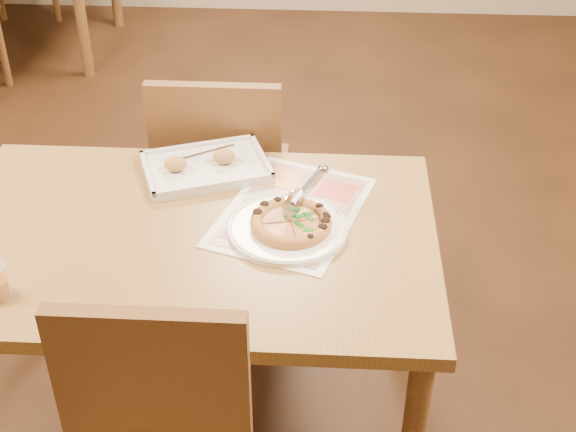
# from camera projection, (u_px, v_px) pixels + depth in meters

# --- Properties ---
(room) EXTENTS (7.00, 7.00, 7.00)m
(room) POSITION_uv_depth(u_px,v_px,m) (168.00, 0.00, 1.74)
(room) COLOR #321C0D
(room) RESTS_ON ground
(dining_table) EXTENTS (1.30, 0.85, 0.72)m
(dining_table) POSITION_uv_depth(u_px,v_px,m) (191.00, 258.00, 2.15)
(dining_table) COLOR olive
(dining_table) RESTS_ON ground
(chair_far) EXTENTS (0.42, 0.42, 0.47)m
(chair_far) POSITION_uv_depth(u_px,v_px,m) (221.00, 163.00, 2.68)
(chair_far) COLOR brown
(chair_far) RESTS_ON ground
(plate) EXTENTS (0.32, 0.32, 0.02)m
(plate) POSITION_uv_depth(u_px,v_px,m) (288.00, 229.00, 2.10)
(plate) COLOR white
(plate) RESTS_ON dining_table
(pizza) EXTENTS (0.22, 0.22, 0.03)m
(pizza) POSITION_uv_depth(u_px,v_px,m) (291.00, 223.00, 2.09)
(pizza) COLOR #C99244
(pizza) RESTS_ON plate
(pizza_cutter) EXTENTS (0.11, 0.14, 0.10)m
(pizza_cutter) POSITION_uv_depth(u_px,v_px,m) (303.00, 193.00, 2.09)
(pizza_cutter) COLOR silver
(pizza_cutter) RESTS_ON pizza
(appetizer_tray) EXTENTS (0.42, 0.35, 0.06)m
(appetizer_tray) POSITION_uv_depth(u_px,v_px,m) (205.00, 167.00, 2.34)
(appetizer_tray) COLOR silver
(appetizer_tray) RESTS_ON dining_table
(menu) EXTENTS (0.47, 0.56, 0.00)m
(menu) POSITION_uv_depth(u_px,v_px,m) (292.00, 211.00, 2.18)
(menu) COLOR silver
(menu) RESTS_ON dining_table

